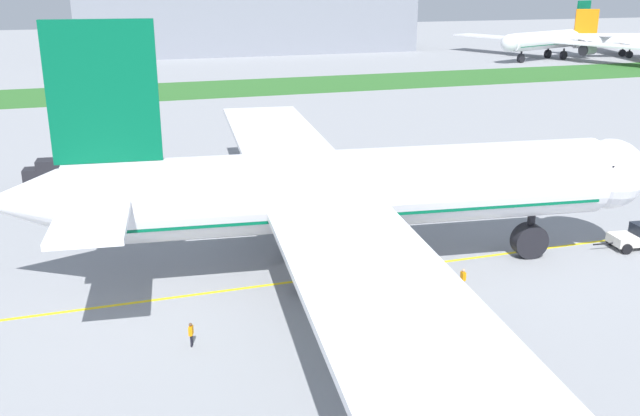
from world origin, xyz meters
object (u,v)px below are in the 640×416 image
at_px(ground_crew_marshaller_front, 191,332).
at_px(parked_airliner_far_outer, 635,41).
at_px(pushback_tug, 636,237).
at_px(ground_crew_wingwalker_port, 463,277).
at_px(airliner_foreground, 339,192).
at_px(parked_airliner_far_right, 553,40).
at_px(service_truck_baggage_loader, 53,173).

bearing_deg(ground_crew_marshaller_front, parked_airliner_far_outer, 41.61).
relative_size(pushback_tug, ground_crew_wingwalker_port, 3.42).
bearing_deg(airliner_foreground, ground_crew_wingwalker_port, -38.83).
xyz_separation_m(pushback_tug, ground_crew_marshaller_front, (-38.29, -5.22, -0.00)).
xyz_separation_m(airliner_foreground, parked_airliner_far_right, (108.59, 125.44, -1.20)).
height_order(pushback_tug, parked_airliner_far_right, parked_airliner_far_right).
relative_size(service_truck_baggage_loader, parked_airliner_far_outer, 0.08).
distance_m(airliner_foreground, pushback_tug, 26.47).
relative_size(ground_crew_wingwalker_port, ground_crew_marshaller_front, 1.08).
xyz_separation_m(ground_crew_marshaller_front, service_truck_baggage_loader, (-9.22, 40.07, 0.69)).
height_order(ground_crew_wingwalker_port, parked_airliner_far_right, parked_airliner_far_right).
height_order(ground_crew_wingwalker_port, service_truck_baggage_loader, service_truck_baggage_loader).
distance_m(ground_crew_wingwalker_port, parked_airliner_far_right, 165.91).
xyz_separation_m(pushback_tug, ground_crew_wingwalker_port, (-18.18, -3.13, 0.07)).
height_order(pushback_tug, ground_crew_marshaller_front, pushback_tug).
relative_size(airliner_foreground, service_truck_baggage_loader, 13.32).
bearing_deg(parked_airliner_far_right, parked_airliner_far_outer, -6.40).
bearing_deg(service_truck_baggage_loader, parked_airliner_far_outer, 30.09).
height_order(airliner_foreground, pushback_tug, airliner_foreground).
bearing_deg(pushback_tug, parked_airliner_far_outer, 49.06).
bearing_deg(airliner_foreground, parked_airliner_far_right, 49.12).
xyz_separation_m(airliner_foreground, parked_airliner_far_outer, (134.56, 122.53, -1.94)).
distance_m(airliner_foreground, ground_crew_marshaller_front, 16.00).
bearing_deg(ground_crew_wingwalker_port, service_truck_baggage_loader, 127.68).
xyz_separation_m(ground_crew_marshaller_front, parked_airliner_far_right, (121.18, 133.60, 4.38)).
distance_m(airliner_foreground, parked_airliner_far_right, 165.92).
xyz_separation_m(ground_crew_wingwalker_port, parked_airliner_far_outer, (127.03, 128.59, 3.56)).
relative_size(ground_crew_marshaller_front, parked_airliner_far_outer, 0.02).
xyz_separation_m(ground_crew_wingwalker_port, ground_crew_marshaller_front, (-20.11, -2.10, -0.08)).
bearing_deg(ground_crew_marshaller_front, parked_airliner_far_right, 47.79).
height_order(airliner_foreground, parked_airliner_far_right, airliner_foreground).
relative_size(airliner_foreground, parked_airliner_far_outer, 1.13).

